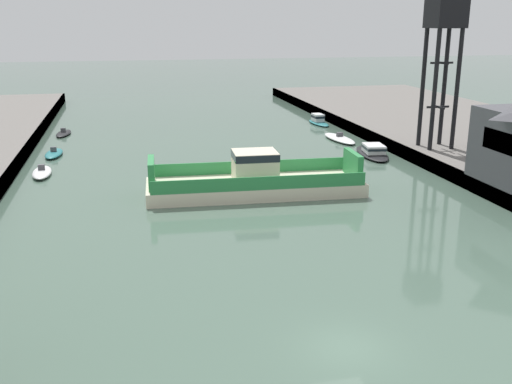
{
  "coord_description": "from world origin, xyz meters",
  "views": [
    {
      "loc": [
        -9.13,
        -21.81,
        14.23
      ],
      "look_at": [
        0.0,
        18.58,
        2.0
      ],
      "focal_mm": 41.05,
      "sensor_mm": 36.0,
      "label": 1
    }
  ],
  "objects_px": {
    "moored_boat_near_left": "(54,153)",
    "chain_ferry": "(255,181)",
    "moored_boat_near_right": "(64,133)",
    "moored_boat_mid_left": "(318,120)",
    "crane_tower": "(444,33)",
    "moored_boat_mid_right": "(373,151)",
    "moored_boat_far_right": "(42,172)",
    "moored_boat_far_left": "(340,138)"
  },
  "relations": [
    {
      "from": "moored_boat_near_right",
      "to": "chain_ferry",
      "type": "bearing_deg",
      "value": -59.7
    },
    {
      "from": "moored_boat_mid_left",
      "to": "crane_tower",
      "type": "distance_m",
      "value": 27.16
    },
    {
      "from": "moored_boat_far_right",
      "to": "crane_tower",
      "type": "height_order",
      "value": "crane_tower"
    },
    {
      "from": "moored_boat_far_left",
      "to": "moored_boat_far_right",
      "type": "xyz_separation_m",
      "value": [
        -33.55,
        -9.47,
        0.01
      ]
    },
    {
      "from": "crane_tower",
      "to": "moored_boat_near_right",
      "type": "bearing_deg",
      "value": 149.5
    },
    {
      "from": "moored_boat_mid_left",
      "to": "crane_tower",
      "type": "height_order",
      "value": "crane_tower"
    },
    {
      "from": "moored_boat_near_right",
      "to": "moored_boat_mid_left",
      "type": "distance_m",
      "value": 34.56
    },
    {
      "from": "moored_boat_far_left",
      "to": "moored_boat_far_right",
      "type": "distance_m",
      "value": 34.86
    },
    {
      "from": "moored_boat_near_right",
      "to": "moored_boat_far_left",
      "type": "xyz_separation_m",
      "value": [
        33.33,
        -11.3,
        0.06
      ]
    },
    {
      "from": "moored_boat_mid_right",
      "to": "crane_tower",
      "type": "distance_m",
      "value": 13.96
    },
    {
      "from": "chain_ferry",
      "to": "moored_boat_far_right",
      "type": "xyz_separation_m",
      "value": [
        -18.46,
        10.45,
        -0.84
      ]
    },
    {
      "from": "moored_boat_near_right",
      "to": "moored_boat_far_left",
      "type": "bearing_deg",
      "value": -18.73
    },
    {
      "from": "moored_boat_near_right",
      "to": "moored_boat_far_right",
      "type": "bearing_deg",
      "value": -90.59
    },
    {
      "from": "moored_boat_far_left",
      "to": "crane_tower",
      "type": "xyz_separation_m",
      "value": [
        6.05,
        -11.89,
        12.64
      ]
    },
    {
      "from": "moored_boat_mid_right",
      "to": "moored_boat_near_left",
      "type": "bearing_deg",
      "value": 167.31
    },
    {
      "from": "chain_ferry",
      "to": "moored_boat_far_left",
      "type": "relative_size",
      "value": 2.51
    },
    {
      "from": "moored_boat_near_left",
      "to": "crane_tower",
      "type": "distance_m",
      "value": 42.72
    },
    {
      "from": "chain_ferry",
      "to": "crane_tower",
      "type": "xyz_separation_m",
      "value": [
        21.13,
        8.03,
        11.79
      ]
    },
    {
      "from": "chain_ferry",
      "to": "moored_boat_near_right",
      "type": "height_order",
      "value": "chain_ferry"
    },
    {
      "from": "crane_tower",
      "to": "moored_boat_mid_right",
      "type": "bearing_deg",
      "value": 149.53
    },
    {
      "from": "moored_boat_near_left",
      "to": "moored_boat_mid_right",
      "type": "xyz_separation_m",
      "value": [
        33.85,
        -7.62,
        0.23
      ]
    },
    {
      "from": "moored_boat_near_left",
      "to": "crane_tower",
      "type": "bearing_deg",
      "value": -15.42
    },
    {
      "from": "moored_boat_near_right",
      "to": "moored_boat_far_right",
      "type": "distance_m",
      "value": 20.77
    },
    {
      "from": "moored_boat_far_left",
      "to": "moored_boat_mid_left",
      "type": "bearing_deg",
      "value": 84.08
    },
    {
      "from": "moored_boat_mid_left",
      "to": "moored_boat_far_left",
      "type": "relative_size",
      "value": 0.8
    },
    {
      "from": "crane_tower",
      "to": "moored_boat_far_right",
      "type": "bearing_deg",
      "value": 176.5
    },
    {
      "from": "chain_ferry",
      "to": "moored_boat_mid_left",
      "type": "height_order",
      "value": "chain_ferry"
    },
    {
      "from": "chain_ferry",
      "to": "moored_boat_mid_right",
      "type": "bearing_deg",
      "value": 35.71
    },
    {
      "from": "chain_ferry",
      "to": "crane_tower",
      "type": "height_order",
      "value": "crane_tower"
    },
    {
      "from": "moored_boat_mid_right",
      "to": "moored_boat_far_left",
      "type": "xyz_separation_m",
      "value": [
        -0.56,
        8.67,
        -0.22
      ]
    },
    {
      "from": "moored_boat_mid_left",
      "to": "moored_boat_mid_right",
      "type": "height_order",
      "value": "moored_boat_mid_left"
    },
    {
      "from": "moored_boat_mid_left",
      "to": "moored_boat_mid_right",
      "type": "distance_m",
      "value": 20.48
    },
    {
      "from": "moored_boat_near_left",
      "to": "crane_tower",
      "type": "xyz_separation_m",
      "value": [
        39.34,
        -10.85,
        12.66
      ]
    },
    {
      "from": "chain_ferry",
      "to": "moored_boat_near_left",
      "type": "height_order",
      "value": "chain_ferry"
    },
    {
      "from": "moored_boat_far_right",
      "to": "crane_tower",
      "type": "distance_m",
      "value": 41.63
    },
    {
      "from": "chain_ferry",
      "to": "crane_tower",
      "type": "distance_m",
      "value": 25.5
    },
    {
      "from": "moored_boat_near_right",
      "to": "crane_tower",
      "type": "height_order",
      "value": "crane_tower"
    },
    {
      "from": "moored_boat_far_right",
      "to": "moored_boat_far_left",
      "type": "bearing_deg",
      "value": 15.77
    },
    {
      "from": "moored_boat_mid_left",
      "to": "moored_boat_far_left",
      "type": "xyz_separation_m",
      "value": [
        -1.22,
        -11.8,
        -0.27
      ]
    },
    {
      "from": "moored_boat_near_right",
      "to": "moored_boat_mid_left",
      "type": "xyz_separation_m",
      "value": [
        34.55,
        0.49,
        0.33
      ]
    },
    {
      "from": "moored_boat_mid_right",
      "to": "moored_boat_mid_left",
      "type": "bearing_deg",
      "value": 88.16
    },
    {
      "from": "moored_boat_near_left",
      "to": "chain_ferry",
      "type": "bearing_deg",
      "value": -46.04
    }
  ]
}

